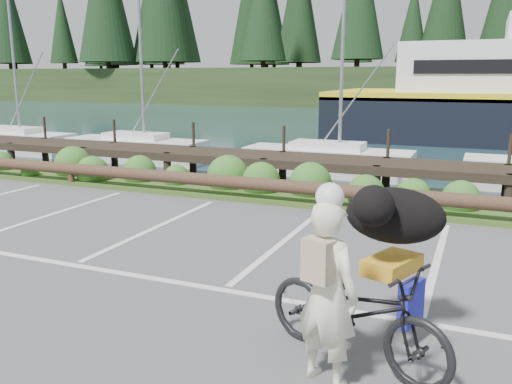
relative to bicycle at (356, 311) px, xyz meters
The scene contains 7 objects.
ground 2.67m from the bicycle, 142.45° to the left, with size 72.00×72.00×0.00m, color #4C4C4E.
harbor_backdrop 80.02m from the bicycle, 91.19° to the left, with size 170.00×160.00×30.00m.
vegetation_strip 7.21m from the bicycle, 106.69° to the left, with size 34.00×1.60×0.10m, color #3D5B21.
log_rail 6.55m from the bicycle, 108.46° to the left, with size 32.00×0.30×0.60m, color #443021, non-canonical shape.
bicycle is the anchor object (origin of this frame).
cyclist 0.60m from the bicycle, 110.96° to the right, with size 0.66×0.43×1.80m, color #EEEDCA.
dog 1.11m from the bicycle, 69.04° to the left, with size 1.06×0.52×0.61m, color black.
Camera 1 is at (3.10, -6.67, 2.89)m, focal length 38.00 mm.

